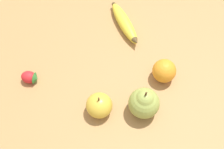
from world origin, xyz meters
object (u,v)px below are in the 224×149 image
pear (144,102)px  strawberry (30,77)px  banana (125,23)px  orange (164,71)px  apple (99,105)px

pear → strawberry: 0.33m
banana → orange: size_ratio=2.80×
orange → strawberry: orange is taller
banana → strawberry: banana is taller
orange → apple: apple is taller
banana → apple: size_ratio=2.47×
banana → pear: (-0.28, 0.06, 0.03)m
pear → strawberry: pear is taller
banana → orange: orange is taller
banana → apple: (-0.24, 0.17, 0.01)m
banana → pear: pear is taller
strawberry → apple: (-0.16, -0.15, 0.01)m
orange → pear: size_ratio=0.66×
apple → orange: bearing=-80.3°
banana → apple: apple is taller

